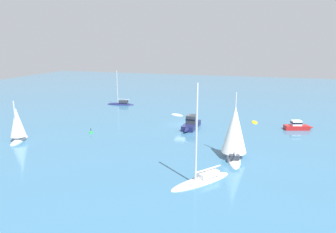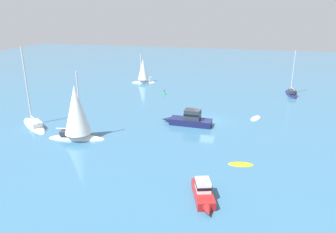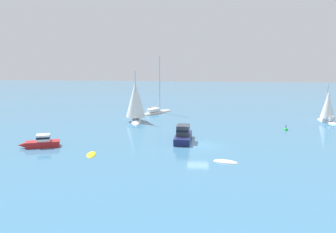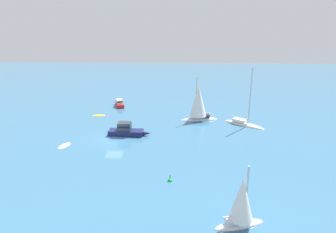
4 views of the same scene
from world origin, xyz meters
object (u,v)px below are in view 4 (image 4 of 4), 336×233
at_px(sailboat_1, 244,124).
at_px(cabin_cruiser, 119,103).
at_px(dinghy, 99,116).
at_px(sloop, 199,104).
at_px(ketch, 241,204).
at_px(channel_buoy, 170,181).
at_px(motor_cruiser, 127,130).
at_px(dinghy_1, 64,146).

bearing_deg(sailboat_1, cabin_cruiser, -166.95).
height_order(dinghy, sloop, sloop).
height_order(dinghy, cabin_cruiser, cabin_cruiser).
bearing_deg(dinghy, ketch, -65.90).
bearing_deg(cabin_cruiser, sailboat_1, -132.61).
bearing_deg(channel_buoy, dinghy, 30.68).
bearing_deg(channel_buoy, motor_cruiser, 27.08).
bearing_deg(dinghy_1, dinghy, -166.03).
xyz_separation_m(ketch, channel_buoy, (7.60, 6.40, -2.14)).
distance_m(cabin_cruiser, ketch, 41.78).
xyz_separation_m(dinghy_1, channel_buoy, (-9.32, -15.41, 0.01)).
relative_size(cabin_cruiser, channel_buoy, 4.56).
relative_size(cabin_cruiser, ketch, 0.76).
xyz_separation_m(cabin_cruiser, sailboat_1, (-10.77, -23.25, -0.33)).
distance_m(dinghy, dinghy_1, 14.31).
bearing_deg(motor_cruiser, sloop, 36.62).
bearing_deg(dinghy, motor_cruiser, -63.62).
height_order(dinghy, dinghy_1, dinghy_1).
bearing_deg(ketch, motor_cruiser, 105.21).
bearing_deg(ketch, dinghy_1, 125.27).
relative_size(dinghy, ketch, 0.41).
relative_size(ketch, channel_buoy, 5.97).
distance_m(ketch, channel_buoy, 10.16).
bearing_deg(dinghy_1, sailboat_1, 129.98).
distance_m(cabin_cruiser, sloop, 17.93).
bearing_deg(sloop, sailboat_1, 152.87).
distance_m(motor_cruiser, sailboat_1, 19.85).
bearing_deg(sailboat_1, dinghy, -151.15).
height_order(dinghy, channel_buoy, channel_buoy).
height_order(motor_cruiser, sailboat_1, sailboat_1).
height_order(cabin_cruiser, channel_buoy, cabin_cruiser).
distance_m(cabin_cruiser, channel_buoy, 32.26).
distance_m(dinghy_1, sailboat_1, 29.15).
distance_m(dinghy, sailboat_1, 26.24).
bearing_deg(dinghy, channel_buoy, -68.40).
distance_m(sloop, sailboat_1, 8.38).
bearing_deg(channel_buoy, sailboat_1, -31.54).
bearing_deg(sailboat_1, channel_buoy, -83.64).
distance_m(sloop, dinghy_1, 23.54).
bearing_deg(dinghy, sloop, -14.61).
height_order(sloop, sailboat_1, sailboat_1).
relative_size(motor_cruiser, channel_buoy, 6.42).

